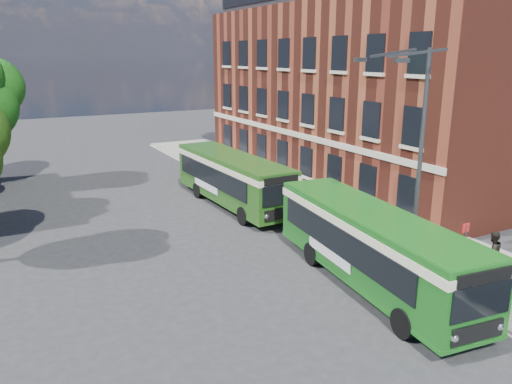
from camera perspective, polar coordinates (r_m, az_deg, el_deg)
ground at (r=20.98m, az=3.06°, el=-9.20°), size 120.00×120.00×0.00m
pavement at (r=30.84m, az=6.48°, el=-0.95°), size 6.00×48.00×0.15m
kerb_line at (r=29.30m, az=1.55°, el=-1.89°), size 0.12×48.00×0.01m
brick_office at (r=37.09m, az=12.34°, el=12.39°), size 12.10×26.00×14.20m
street_lamp at (r=20.93m, az=17.59°, el=3.84°), size 2.96×2.38×9.00m
bus_stop_sign at (r=20.99m, az=22.62°, el=-5.97°), size 0.35×0.08×2.52m
bus_front at (r=19.70m, az=13.12°, el=-5.52°), size 3.78×11.12×3.02m
bus_rear at (r=29.50m, az=-2.70°, el=1.90°), size 2.89×10.84×3.02m
pedestrian_a at (r=20.74m, az=19.91°, el=-7.19°), size 0.77×0.60×1.87m
pedestrian_b at (r=22.42m, az=25.37°, el=-6.22°), size 0.95×0.79×1.77m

